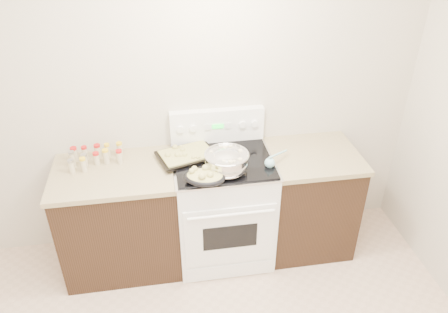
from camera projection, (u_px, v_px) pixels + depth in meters
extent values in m
cube|color=beige|center=(171.00, 95.00, 3.39)|extent=(4.00, 0.05, 2.70)
cube|color=black|center=(121.00, 220.00, 3.52)|extent=(0.90, 0.64, 0.88)
cube|color=brown|center=(114.00, 173.00, 3.27)|extent=(0.93, 0.67, 0.04)
cube|color=black|center=(307.00, 201.00, 3.73)|extent=(0.70, 0.64, 0.88)
cube|color=brown|center=(313.00, 155.00, 3.49)|extent=(0.73, 0.67, 0.04)
cube|color=white|center=(223.00, 209.00, 3.61)|extent=(0.76, 0.66, 0.92)
cube|color=white|center=(230.00, 236.00, 3.33)|extent=(0.70, 0.01, 0.55)
cube|color=black|center=(230.00, 237.00, 3.33)|extent=(0.42, 0.01, 0.22)
cylinder|color=white|center=(231.00, 215.00, 3.17)|extent=(0.65, 0.02, 0.02)
cube|color=white|center=(230.00, 271.00, 3.53)|extent=(0.70, 0.01, 0.14)
cube|color=silver|center=(223.00, 161.00, 3.36)|extent=(0.78, 0.68, 0.01)
cube|color=black|center=(223.00, 160.00, 3.36)|extent=(0.74, 0.64, 0.01)
cube|color=white|center=(217.00, 125.00, 3.53)|extent=(0.76, 0.07, 0.28)
cylinder|color=white|center=(180.00, 130.00, 3.44)|extent=(0.06, 0.02, 0.06)
cylinder|color=white|center=(193.00, 129.00, 3.45)|extent=(0.06, 0.02, 0.06)
cylinder|color=white|center=(243.00, 125.00, 3.51)|extent=(0.06, 0.02, 0.06)
cylinder|color=white|center=(255.00, 124.00, 3.52)|extent=(0.06, 0.02, 0.06)
cube|color=#19E533|center=(218.00, 126.00, 3.48)|extent=(0.09, 0.00, 0.04)
cube|color=silver|center=(208.00, 127.00, 3.47)|extent=(0.05, 0.00, 0.05)
cube|color=silver|center=(228.00, 126.00, 3.49)|extent=(0.05, 0.00, 0.05)
ellipsoid|color=silver|center=(227.00, 164.00, 3.19)|extent=(0.40, 0.40, 0.19)
cylinder|color=silver|center=(227.00, 170.00, 3.22)|extent=(0.18, 0.18, 0.01)
torus|color=silver|center=(227.00, 155.00, 3.14)|extent=(0.33, 0.33, 0.02)
cylinder|color=silver|center=(227.00, 161.00, 3.17)|extent=(0.31, 0.31, 0.11)
cylinder|color=brown|center=(227.00, 156.00, 3.15)|extent=(0.29, 0.29, 0.00)
cube|color=beige|center=(223.00, 159.00, 3.11)|extent=(0.03, 0.03, 0.02)
cube|color=beige|center=(224.00, 161.00, 3.08)|extent=(0.03, 0.03, 0.02)
cube|color=beige|center=(224.00, 149.00, 3.22)|extent=(0.03, 0.03, 0.02)
cube|color=beige|center=(230.00, 162.00, 3.07)|extent=(0.03, 0.03, 0.02)
cube|color=beige|center=(225.00, 148.00, 3.24)|extent=(0.04, 0.04, 0.02)
cube|color=beige|center=(217.00, 156.00, 3.14)|extent=(0.03, 0.03, 0.02)
cube|color=beige|center=(216.00, 157.00, 3.13)|extent=(0.02, 0.02, 0.02)
cube|color=beige|center=(223.00, 158.00, 3.12)|extent=(0.04, 0.04, 0.03)
cube|color=beige|center=(221.00, 147.00, 3.25)|extent=(0.03, 0.03, 0.02)
cube|color=beige|center=(230.00, 147.00, 3.25)|extent=(0.03, 0.03, 0.02)
cube|color=beige|center=(240.00, 151.00, 3.20)|extent=(0.03, 0.03, 0.02)
cube|color=beige|center=(211.00, 152.00, 3.18)|extent=(0.03, 0.03, 0.02)
cube|color=beige|center=(225.00, 157.00, 3.12)|extent=(0.04, 0.04, 0.02)
cube|color=beige|center=(240.00, 160.00, 3.09)|extent=(0.04, 0.04, 0.02)
cube|color=beige|center=(234.00, 162.00, 3.08)|extent=(0.03, 0.03, 0.02)
ellipsoid|color=black|center=(205.00, 178.00, 3.07)|extent=(0.34, 0.28, 0.08)
ellipsoid|color=tan|center=(205.00, 176.00, 3.07)|extent=(0.30, 0.25, 0.06)
sphere|color=tan|center=(208.00, 167.00, 3.11)|extent=(0.05, 0.05, 0.05)
sphere|color=tan|center=(217.00, 168.00, 3.08)|extent=(0.05, 0.05, 0.05)
sphere|color=tan|center=(194.00, 169.00, 3.09)|extent=(0.05, 0.05, 0.05)
sphere|color=tan|center=(212.00, 167.00, 3.10)|extent=(0.04, 0.04, 0.04)
sphere|color=tan|center=(202.00, 176.00, 3.00)|extent=(0.05, 0.05, 0.05)
sphere|color=tan|center=(205.00, 168.00, 3.09)|extent=(0.05, 0.05, 0.05)
sphere|color=tan|center=(192.00, 171.00, 3.06)|extent=(0.04, 0.04, 0.04)
sphere|color=tan|center=(210.00, 175.00, 3.02)|extent=(0.05, 0.05, 0.05)
cube|color=black|center=(187.00, 155.00, 3.39)|extent=(0.50, 0.42, 0.02)
cube|color=tan|center=(187.00, 154.00, 3.38)|extent=(0.45, 0.36, 0.02)
sphere|color=tan|center=(193.00, 158.00, 3.31)|extent=(0.03, 0.03, 0.03)
sphere|color=tan|center=(184.00, 155.00, 3.34)|extent=(0.04, 0.04, 0.04)
sphere|color=tan|center=(168.00, 155.00, 3.34)|extent=(0.05, 0.05, 0.05)
sphere|color=tan|center=(175.00, 147.00, 3.43)|extent=(0.05, 0.05, 0.05)
sphere|color=tan|center=(183.00, 150.00, 3.41)|extent=(0.04, 0.04, 0.04)
sphere|color=tan|center=(198.00, 157.00, 3.31)|extent=(0.03, 0.03, 0.03)
sphere|color=tan|center=(177.00, 155.00, 3.34)|extent=(0.05, 0.05, 0.05)
sphere|color=tan|center=(181.00, 155.00, 3.34)|extent=(0.03, 0.03, 0.03)
sphere|color=tan|center=(180.00, 154.00, 3.36)|extent=(0.04, 0.04, 0.04)
sphere|color=tan|center=(181.00, 147.00, 3.45)|extent=(0.03, 0.03, 0.03)
cylinder|color=#9C8147|center=(212.00, 173.00, 3.18)|extent=(0.04, 0.29, 0.01)
sphere|color=#9C8147|center=(213.00, 181.00, 3.09)|extent=(0.04, 0.04, 0.04)
sphere|color=#8BC7CF|center=(270.00, 163.00, 3.26)|extent=(0.08, 0.08, 0.08)
cylinder|color=#8BC7CF|center=(278.00, 154.00, 3.32)|extent=(0.20, 0.18, 0.07)
cylinder|color=#BFB28C|center=(75.00, 155.00, 3.36)|extent=(0.05, 0.05, 0.10)
cylinder|color=#B21414|center=(73.00, 148.00, 3.33)|extent=(0.05, 0.05, 0.02)
cylinder|color=#BFB28C|center=(85.00, 154.00, 3.37)|extent=(0.04, 0.04, 0.10)
cylinder|color=#B21414|center=(84.00, 148.00, 3.34)|extent=(0.04, 0.04, 0.02)
cylinder|color=#BFB28C|center=(98.00, 152.00, 3.39)|extent=(0.05, 0.05, 0.10)
cylinder|color=#B21414|center=(97.00, 146.00, 3.36)|extent=(0.05, 0.05, 0.02)
cylinder|color=#BFB28C|center=(108.00, 151.00, 3.40)|extent=(0.04, 0.04, 0.10)
cylinder|color=gold|center=(107.00, 145.00, 3.37)|extent=(0.04, 0.04, 0.02)
cylinder|color=#BFB28C|center=(120.00, 150.00, 3.41)|extent=(0.04, 0.04, 0.11)
cylinder|color=gold|center=(119.00, 144.00, 3.37)|extent=(0.05, 0.05, 0.02)
cylinder|color=#BFB28C|center=(73.00, 160.00, 3.29)|extent=(0.04, 0.04, 0.11)
cylinder|color=#B2B2B7|center=(71.00, 152.00, 3.25)|extent=(0.04, 0.04, 0.02)
cylinder|color=#BFB28C|center=(85.00, 161.00, 3.30)|extent=(0.04, 0.04, 0.09)
cylinder|color=#B2B2B7|center=(84.00, 155.00, 3.27)|extent=(0.05, 0.05, 0.02)
cylinder|color=#BFB28C|center=(97.00, 159.00, 3.32)|extent=(0.04, 0.04, 0.09)
cylinder|color=#B21414|center=(96.00, 154.00, 3.29)|extent=(0.05, 0.05, 0.02)
cylinder|color=#BFB28C|center=(106.00, 157.00, 3.32)|extent=(0.05, 0.05, 0.11)
cylinder|color=gold|center=(105.00, 150.00, 3.29)|extent=(0.05, 0.05, 0.02)
cylinder|color=#BFB28C|center=(120.00, 158.00, 3.33)|extent=(0.04, 0.04, 0.10)
cylinder|color=#B21414|center=(119.00, 151.00, 3.30)|extent=(0.05, 0.05, 0.02)
cylinder|color=#BFB28C|center=(72.00, 167.00, 3.22)|extent=(0.04, 0.04, 0.09)
cylinder|color=#B2B2B7|center=(70.00, 161.00, 3.19)|extent=(0.05, 0.05, 0.02)
cylinder|color=#BFB28C|center=(84.00, 166.00, 3.23)|extent=(0.04, 0.04, 0.10)
cylinder|color=gold|center=(82.00, 159.00, 3.20)|extent=(0.04, 0.04, 0.02)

